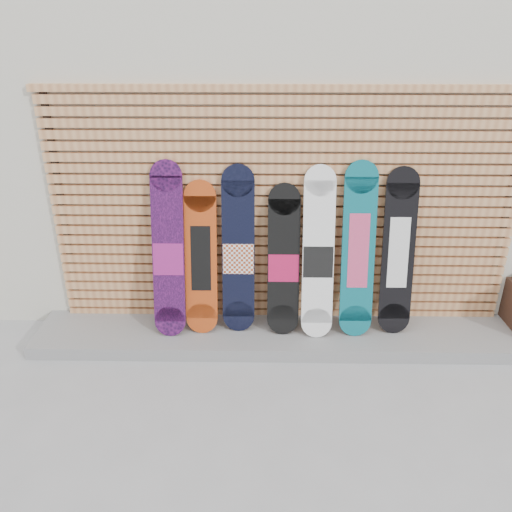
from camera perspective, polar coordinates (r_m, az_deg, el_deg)
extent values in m
plane|color=#97979A|center=(4.29, 5.24, -14.68)|extent=(80.00, 80.00, 0.00)
cube|color=beige|center=(6.93, 8.12, 16.71)|extent=(12.00, 5.00, 3.60)
cube|color=gray|center=(4.79, 2.91, -9.01)|extent=(4.60, 0.70, 0.12)
cube|color=tan|center=(5.00, 2.83, -6.44)|extent=(4.20, 0.05, 0.08)
cube|color=tan|center=(4.95, 2.85, -5.47)|extent=(4.20, 0.05, 0.08)
cube|color=tan|center=(4.90, 2.87, -4.49)|extent=(4.20, 0.05, 0.07)
cube|color=tan|center=(4.85, 2.90, -3.49)|extent=(4.20, 0.05, 0.07)
cube|color=tan|center=(4.81, 2.92, -2.46)|extent=(4.20, 0.05, 0.07)
cube|color=tan|center=(4.77, 2.95, -1.42)|extent=(4.20, 0.05, 0.07)
cube|color=tan|center=(4.72, 2.97, -0.36)|extent=(4.20, 0.05, 0.07)
cube|color=tan|center=(4.69, 3.00, 0.71)|extent=(4.20, 0.05, 0.07)
cube|color=tan|center=(4.65, 3.02, 1.81)|extent=(4.20, 0.05, 0.07)
cube|color=tan|center=(4.61, 3.05, 2.92)|extent=(4.20, 0.05, 0.08)
cube|color=tan|center=(4.58, 3.08, 4.05)|extent=(4.20, 0.05, 0.08)
cube|color=tan|center=(4.54, 3.10, 5.20)|extent=(4.20, 0.05, 0.08)
cube|color=tan|center=(4.51, 3.13, 6.37)|extent=(4.20, 0.05, 0.08)
cube|color=tan|center=(4.48, 3.16, 7.54)|extent=(4.20, 0.05, 0.08)
cube|color=tan|center=(4.46, 3.19, 8.74)|extent=(4.20, 0.05, 0.08)
cube|color=tan|center=(4.43, 3.22, 9.95)|extent=(4.20, 0.05, 0.08)
cube|color=tan|center=(4.41, 3.25, 11.17)|extent=(4.20, 0.05, 0.08)
cube|color=tan|center=(4.39, 3.28, 12.40)|extent=(4.20, 0.05, 0.08)
cube|color=tan|center=(4.37, 3.31, 13.65)|extent=(4.20, 0.05, 0.08)
cube|color=tan|center=(4.35, 3.34, 14.90)|extent=(4.20, 0.05, 0.08)
cube|color=tan|center=(4.34, 3.37, 16.16)|extent=(4.20, 0.05, 0.08)
cube|color=tan|center=(4.32, 3.40, 17.44)|extent=(4.20, 0.05, 0.08)
cube|color=black|center=(4.95, -21.06, 4.13)|extent=(0.06, 0.04, 2.23)
cube|color=black|center=(5.09, 26.48, 3.70)|extent=(0.06, 0.04, 2.23)
cube|color=tan|center=(4.32, 3.43, 18.62)|extent=(4.26, 0.07, 0.06)
cube|color=black|center=(4.53, -10.01, 0.64)|extent=(0.28, 0.33, 1.29)
cylinder|color=black|center=(4.69, -9.78, -7.33)|extent=(0.28, 0.09, 0.28)
cylinder|color=black|center=(4.46, -10.26, 9.03)|extent=(0.28, 0.09, 0.28)
cube|color=#961E75|center=(4.54, -9.98, -0.36)|extent=(0.27, 0.09, 0.29)
cube|color=#B23E12|center=(4.54, -6.31, -0.27)|extent=(0.29, 0.27, 1.10)
cylinder|color=#B23E12|center=(4.69, -6.18, -7.04)|extent=(0.29, 0.09, 0.29)
cylinder|color=#B23E12|center=(4.46, -6.44, 6.84)|extent=(0.29, 0.09, 0.29)
cube|color=black|center=(4.54, -6.31, -0.27)|extent=(0.18, 0.16, 0.59)
cube|color=black|center=(4.50, -2.04, 0.64)|extent=(0.29, 0.25, 1.24)
cylinder|color=black|center=(4.69, -1.99, -6.86)|extent=(0.29, 0.07, 0.29)
cylinder|color=black|center=(4.40, -2.08, 8.63)|extent=(0.29, 0.07, 0.29)
cube|color=white|center=(4.52, -2.03, -0.32)|extent=(0.28, 0.08, 0.28)
cube|color=black|center=(4.51, 3.17, -0.51)|extent=(0.29, 0.28, 1.08)
cylinder|color=black|center=(4.65, 3.07, -7.22)|extent=(0.29, 0.09, 0.29)
cylinder|color=black|center=(4.44, 3.27, 6.52)|extent=(0.29, 0.09, 0.29)
cube|color=#9C0E3F|center=(4.52, 3.16, -1.38)|extent=(0.27, 0.08, 0.25)
cube|color=white|center=(4.48, 7.13, 0.31)|extent=(0.28, 0.33, 1.26)
cylinder|color=white|center=(4.64, 6.92, -7.55)|extent=(0.28, 0.09, 0.28)
cylinder|color=white|center=(4.41, 7.36, 8.57)|extent=(0.28, 0.09, 0.28)
cube|color=black|center=(4.49, 7.11, -0.68)|extent=(0.27, 0.09, 0.28)
cube|color=#0B606D|center=(4.54, 11.61, 0.59)|extent=(0.29, 0.30, 1.28)
cylinder|color=#0B606D|center=(4.71, 11.25, -7.24)|extent=(0.29, 0.08, 0.29)
cylinder|color=#0B606D|center=(4.46, 11.99, 8.85)|extent=(0.29, 0.08, 0.29)
cube|color=#E55181|center=(4.54, 11.61, 0.59)|extent=(0.18, 0.17, 0.66)
cube|color=black|center=(4.65, 15.94, 0.37)|extent=(0.29, 0.26, 1.23)
cylinder|color=black|center=(4.82, 15.45, -6.86)|extent=(0.29, 0.08, 0.29)
cylinder|color=black|center=(4.56, 16.47, 8.03)|extent=(0.29, 0.08, 0.29)
cube|color=white|center=(4.65, 15.94, 0.37)|extent=(0.18, 0.15, 0.64)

